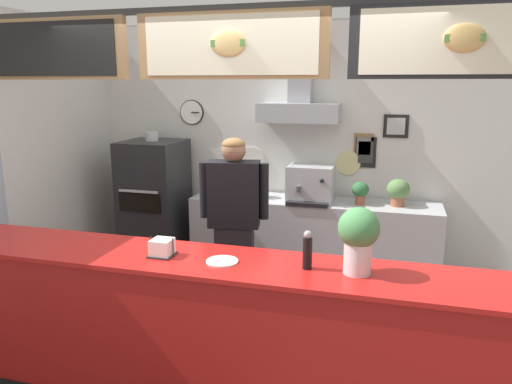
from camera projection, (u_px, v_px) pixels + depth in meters
The scene contains 15 objects.
ground_plane at pixel (243, 368), 3.73m from camera, with size 5.74×5.74×0.00m, color #3F3A38.
back_wall_assembly at pixel (298, 143), 5.36m from camera, with size 4.78×2.56×2.77m.
service_counter at pixel (222, 335), 3.19m from camera, with size 4.11×0.59×1.03m.
back_prep_counter at pixel (312, 242), 5.28m from camera, with size 2.62×0.56×0.90m.
pizza_oven at pixel (155, 206), 5.59m from camera, with size 0.64×0.71×1.59m.
shop_worker at pixel (234, 227), 4.23m from camera, with size 0.59×0.29×1.68m.
espresso_machine at pixel (311, 184), 5.12m from camera, with size 0.47×0.46×0.38m.
potted_basil at pixel (259, 186), 5.30m from camera, with size 0.18×0.18×0.23m.
potted_rosemary at pixel (360, 191), 4.99m from camera, with size 0.17×0.17×0.24m.
potted_thyme at pixel (398, 191), 4.93m from camera, with size 0.23×0.23×0.28m.
potted_sage at pixel (215, 183), 5.48m from camera, with size 0.18×0.18×0.22m.
basil_vase at pixel (358, 238), 2.83m from camera, with size 0.24×0.24×0.40m.
condiment_plate at pixel (222, 261), 3.04m from camera, with size 0.20×0.20×0.01m.
napkin_holder at pixel (162, 248), 3.15m from camera, with size 0.16×0.15×0.13m.
pepper_grinder at pixel (307, 250), 2.92m from camera, with size 0.06×0.06×0.24m.
Camera 1 is at (1.00, -3.19, 2.13)m, focal length 34.28 mm.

